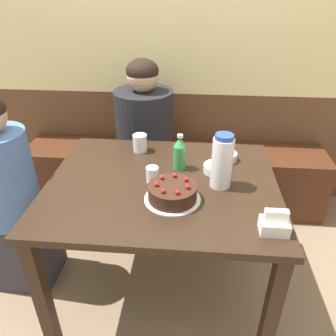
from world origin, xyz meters
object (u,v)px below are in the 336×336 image
glass_tumbler_short (152,175)px  person_teal_shirt (12,204)px  bench_seat (174,177)px  bowl_rice_small (226,156)px  water_pitcher (222,162)px  glass_water_tall (140,143)px  birthday_cake (172,193)px  napkin_holder (274,224)px  bowl_soup_white (216,168)px  person_pale_blue_shirt (145,143)px  soju_bottle (180,153)px

glass_tumbler_short → person_teal_shirt: 0.81m
bench_seat → bowl_rice_small: size_ratio=19.85×
glass_tumbler_short → water_pitcher: bearing=-0.7°
glass_water_tall → person_teal_shirt: size_ratio=0.09×
birthday_cake → napkin_holder: napkin_holder is taller
napkin_holder → glass_water_tall: napkin_holder is taller
water_pitcher → bowl_soup_white: bearing=96.4°
person_pale_blue_shirt → bowl_soup_white: bearing=37.7°
birthday_cake → glass_water_tall: (-0.22, 0.46, 0.01)m
birthday_cake → water_pitcher: bearing=31.9°
bowl_soup_white → bowl_rice_small: bearing=65.3°
glass_water_tall → person_teal_shirt: bearing=-154.8°
bench_seat → water_pitcher: water_pitcher is taller
glass_water_tall → bowl_rice_small: bearing=-8.2°
person_teal_shirt → bench_seat: bearing=45.1°
napkin_holder → bowl_rice_small: size_ratio=0.97×
birthday_cake → glass_tumbler_short: (-0.11, 0.14, 0.00)m
water_pitcher → soju_bottle: size_ratio=1.40×
water_pitcher → person_pale_blue_shirt: 0.90m
bowl_soup_white → person_teal_shirt: size_ratio=0.11×
bowl_soup_white → glass_water_tall: 0.47m
bowl_rice_small → water_pitcher: bearing=-100.2°
bowl_rice_small → person_teal_shirt: person_teal_shirt is taller
water_pitcher → glass_water_tall: bearing=143.3°
soju_bottle → bench_seat: bearing=96.4°
water_pitcher → person_pale_blue_shirt: size_ratio=0.23×
birthday_cake → bowl_soup_white: size_ratio=1.95×
napkin_holder → water_pitcher: bearing=121.0°
soju_bottle → bowl_soup_white: soju_bottle is taller
bench_seat → person_pale_blue_shirt: (-0.20, -0.12, 0.34)m
napkin_holder → person_teal_shirt: person_teal_shirt is taller
soju_bottle → person_pale_blue_shirt: bearing=115.4°
birthday_cake → bowl_rice_small: 0.47m
birthday_cake → glass_water_tall: 0.51m
glass_water_tall → birthday_cake: bearing=-64.5°
water_pitcher → napkin_holder: size_ratio=2.41×
birthday_cake → glass_tumbler_short: birthday_cake is taller
bowl_soup_white → glass_tumbler_short: glass_tumbler_short is taller
soju_bottle → bowl_soup_white: bearing=-7.0°
bowl_rice_small → glass_water_tall: size_ratio=1.15×
napkin_holder → person_teal_shirt: bearing=165.5°
napkin_holder → glass_water_tall: size_ratio=1.12×
bowl_soup_white → bowl_rice_small: bowl_rice_small is taller
soju_bottle → person_teal_shirt: person_teal_shirt is taller
bench_seat → water_pitcher: bearing=-71.6°
glass_water_tall → person_pale_blue_shirt: (-0.04, 0.39, -0.19)m
bench_seat → bowl_rice_small: 0.84m
water_pitcher → napkin_holder: bearing=-59.0°
napkin_holder → bowl_soup_white: 0.49m
bowl_rice_small → person_pale_blue_shirt: person_pale_blue_shirt is taller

